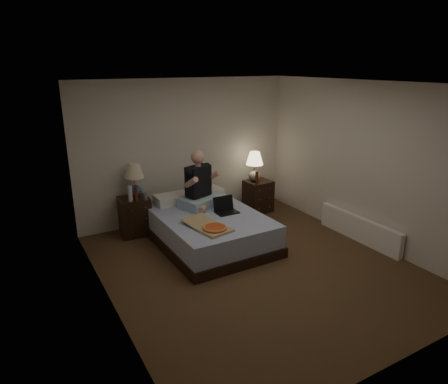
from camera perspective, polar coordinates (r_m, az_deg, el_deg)
floor at (r=5.75m, az=4.51°, el=-10.52°), size 4.00×4.50×0.00m
ceiling at (r=5.06m, az=5.23°, el=15.20°), size 4.00×4.50×0.00m
wall_back at (r=7.18m, az=-5.36°, el=5.95°), size 4.00×0.00×2.50m
wall_front at (r=3.76m, az=24.67°, el=-7.14°), size 4.00×0.00×2.50m
wall_left at (r=4.50m, az=-16.70°, el=-2.14°), size 0.00×4.50×2.50m
wall_right at (r=6.58m, az=19.43°, el=3.87°), size 0.00×4.50×2.50m
bed at (r=6.31m, az=-2.12°, el=-5.30°), size 1.50×1.99×0.49m
nightstand_left at (r=6.78m, az=-12.62°, el=-3.41°), size 0.53×0.48×0.63m
nightstand_right at (r=7.67m, az=4.87°, el=-0.60°), size 0.50×0.45×0.60m
lamp_left at (r=6.70m, az=-12.66°, el=1.71°), size 0.36×0.36×0.56m
lamp_right at (r=7.51m, az=4.37°, el=3.65°), size 0.41×0.41×0.56m
water_bottle at (r=6.51m, az=-13.25°, el=-0.23°), size 0.07×0.07×0.25m
soda_can at (r=6.55m, az=-11.14°, el=-0.67°), size 0.07×0.07×0.10m
beer_bottle_left at (r=6.51m, az=-12.45°, el=-0.26°), size 0.06×0.06×0.23m
beer_bottle_right at (r=7.41m, az=4.71°, el=2.12°), size 0.06×0.06×0.23m
person at (r=6.43m, az=-3.40°, el=1.87°), size 0.79×0.70×0.93m
laptop at (r=6.23m, az=0.42°, el=-1.97°), size 0.35×0.29×0.24m
pizza_box at (r=5.60m, az=-1.34°, el=-5.22°), size 0.54×0.82×0.08m
radiator at (r=6.78m, az=18.74°, el=-5.00°), size 0.10×1.60×0.40m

